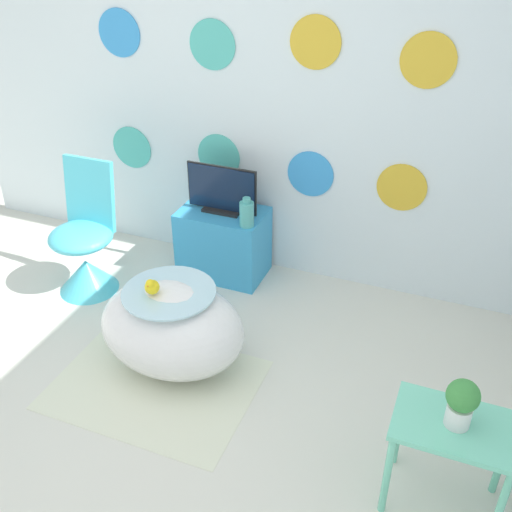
{
  "coord_description": "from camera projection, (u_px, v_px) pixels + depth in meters",
  "views": [
    {
      "loc": [
        1.33,
        -1.3,
        2.31
      ],
      "look_at": [
        0.41,
        1.01,
        0.77
      ],
      "focal_mm": 42.0,
      "sensor_mm": 36.0,
      "label": 1
    }
  ],
  "objects": [
    {
      "name": "ground_plane",
      "position": [
        87.0,
        496.0,
        2.66
      ],
      "size": [
        12.0,
        12.0,
        0.0
      ],
      "primitive_type": "plane",
      "color": "silver"
    },
    {
      "name": "vase",
      "position": [
        247.0,
        213.0,
        3.75
      ],
      "size": [
        0.09,
        0.09,
        0.19
      ],
      "color": "#51B2AD",
      "rests_on": "tv_cabinet"
    },
    {
      "name": "wall_back_dotted",
      "position": [
        261.0,
        81.0,
        3.66
      ],
      "size": [
        4.61,
        0.05,
        2.6
      ],
      "color": "white",
      "rests_on": "ground_plane"
    },
    {
      "name": "bathtub",
      "position": [
        172.0,
        328.0,
        3.26
      ],
      "size": [
        0.82,
        0.61,
        0.52
      ],
      "color": "white",
      "rests_on": "ground_plane"
    },
    {
      "name": "rug",
      "position": [
        155.0,
        384.0,
        3.26
      ],
      "size": [
        1.07,
        0.81,
        0.01
      ],
      "color": "silver",
      "rests_on": "ground_plane"
    },
    {
      "name": "tv",
      "position": [
        222.0,
        192.0,
        3.89
      ],
      "size": [
        0.48,
        0.12,
        0.32
      ],
      "color": "black",
      "rests_on": "tv_cabinet"
    },
    {
      "name": "rubber_duck",
      "position": [
        152.0,
        286.0,
        3.07
      ],
      "size": [
        0.08,
        0.08,
        0.09
      ],
      "color": "yellow",
      "rests_on": "bathtub"
    },
    {
      "name": "tv_cabinet",
      "position": [
        223.0,
        243.0,
        4.09
      ],
      "size": [
        0.57,
        0.37,
        0.48
      ],
      "color": "#389ED6",
      "rests_on": "ground_plane"
    },
    {
      "name": "side_table",
      "position": [
        452.0,
        439.0,
        2.44
      ],
      "size": [
        0.49,
        0.33,
        0.48
      ],
      "color": "#72D8B7",
      "rests_on": "ground_plane"
    },
    {
      "name": "chair",
      "position": [
        85.0,
        253.0,
        3.91
      ],
      "size": [
        0.41,
        0.41,
        0.87
      ],
      "color": "#4CC6DB",
      "rests_on": "ground_plane"
    },
    {
      "name": "potted_plant_left",
      "position": [
        462.0,
        402.0,
        2.33
      ],
      "size": [
        0.13,
        0.13,
        0.22
      ],
      "color": "white",
      "rests_on": "side_table"
    }
  ]
}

